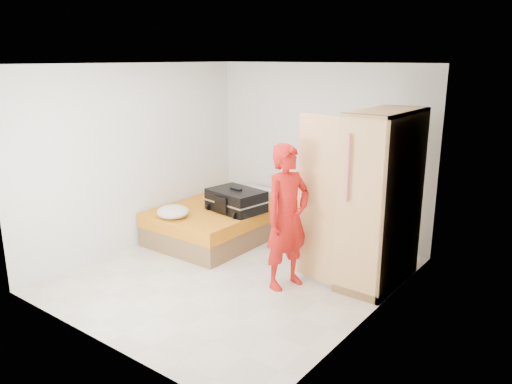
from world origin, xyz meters
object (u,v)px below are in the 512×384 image
Objects in this scene: wardrobe at (376,203)px; bed at (220,222)px; suitcase at (236,200)px; person at (287,217)px; round_cushion at (173,212)px.

bed is at bearing 179.15° from wardrobe.
wardrobe is at bearing 8.21° from suitcase.
person is (1.73, -0.77, 0.62)m from bed.
bed is 1.99m from person.
bed is 4.50× the size of round_cushion.
bed is 0.96× the size of wardrobe.
round_cushion is at bearing -113.68° from suitcase.
round_cushion reaches higher than bed.
wardrobe is 1.21× the size of person.
bed is 1.17× the size of person.
round_cushion is (-1.88, -0.05, -0.28)m from person.
bed is at bearing 79.90° from person.
bed is 2.61m from wardrobe.
round_cushion is at bearing -100.48° from bed.
suitcase is (-1.39, 0.74, -0.21)m from person.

